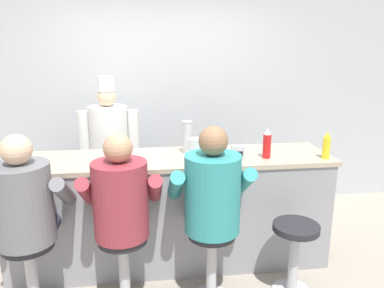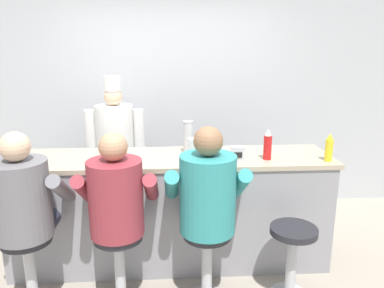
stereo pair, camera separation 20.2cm
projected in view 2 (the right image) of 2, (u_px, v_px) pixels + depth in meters
The scene contains 17 objects.
ground_plane at pixel (172, 280), 3.23m from camera, with size 20.00×20.00×0.00m, color #9E9384.
wall_back at pixel (169, 98), 4.49m from camera, with size 10.00×0.06×2.70m.
diner_counter at pixel (171, 209), 3.42m from camera, with size 2.85×0.67×1.01m.
ketchup_bottle_red at pixel (268, 145), 3.19m from camera, with size 0.07×0.07×0.26m.
mustard_bottle_yellow at pixel (329, 148), 3.14m from camera, with size 0.06×0.06×0.24m.
hot_sauce_bottle_orange at pixel (208, 153), 3.12m from camera, with size 0.03×0.03×0.15m.
water_pitcher_clear at pixel (195, 149), 3.18m from camera, with size 0.15×0.13×0.19m.
breakfast_plate at pixel (117, 159), 3.18m from camera, with size 0.25×0.25×0.05m.
cereal_bowl at pixel (31, 164), 2.99m from camera, with size 0.17×0.17×0.05m.
coffee_mug_white at pixel (204, 148), 3.38m from camera, with size 0.14×0.09×0.09m.
cup_stack_steel at pixel (188, 137), 3.36m from camera, with size 0.09×0.09×0.30m.
napkin_dispenser_chrome at pixel (237, 154), 3.14m from camera, with size 0.11×0.07×0.13m.
diner_seated_grey at pixel (24, 204), 2.72m from camera, with size 0.62×0.61×1.39m.
diner_seated_maroon at pixel (117, 202), 2.76m from camera, with size 0.61×0.60×1.38m.
diner_seated_teal at pixel (207, 198), 2.80m from camera, with size 0.63×0.62×1.41m.
empty_stool_round at pixel (292, 251), 2.92m from camera, with size 0.37×0.37×0.61m.
cook_in_whites_near at pixel (116, 144), 4.15m from camera, with size 0.64×0.41×1.65m.
Camera 2 is at (-0.01, -2.83, 1.96)m, focal length 35.00 mm.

